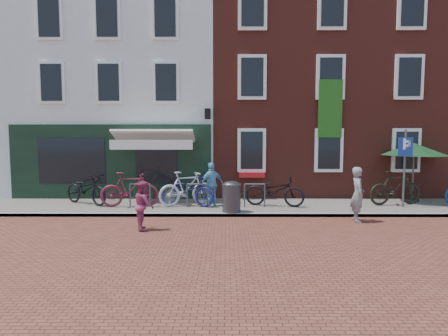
{
  "coord_description": "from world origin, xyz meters",
  "views": [
    {
      "loc": [
        -0.49,
        -12.42,
        2.7
      ],
      "look_at": [
        -0.56,
        0.93,
        1.49
      ],
      "focal_mm": 31.71,
      "sensor_mm": 36.0,
      "label": 1
    }
  ],
  "objects_px": {
    "boy": "(144,205)",
    "bicycle_5": "(396,188)",
    "bicycle_1": "(130,190)",
    "bicycle_3": "(186,188)",
    "bicycle_2": "(187,190)",
    "parking_sign": "(405,158)",
    "woman": "(358,194)",
    "bicycle_0": "(86,189)",
    "parasol": "(414,147)",
    "litter_bin": "(231,195)",
    "bicycle_4": "(275,191)",
    "cafe_person": "(212,184)"
  },
  "relations": [
    {
      "from": "bicycle_5",
      "to": "litter_bin",
      "type": "bearing_deg",
      "value": 91.37
    },
    {
      "from": "parking_sign",
      "to": "bicycle_5",
      "type": "bearing_deg",
      "value": 101.22
    },
    {
      "from": "parking_sign",
      "to": "bicycle_0",
      "type": "distance_m",
      "value": 11.29
    },
    {
      "from": "woman",
      "to": "cafe_person",
      "type": "bearing_deg",
      "value": 69.03
    },
    {
      "from": "bicycle_3",
      "to": "bicycle_1",
      "type": "bearing_deg",
      "value": 73.21
    },
    {
      "from": "boy",
      "to": "bicycle_4",
      "type": "height_order",
      "value": "boy"
    },
    {
      "from": "woman",
      "to": "bicycle_0",
      "type": "bearing_deg",
      "value": 79.37
    },
    {
      "from": "parasol",
      "to": "boy",
      "type": "height_order",
      "value": "parasol"
    },
    {
      "from": "bicycle_1",
      "to": "parasol",
      "type": "bearing_deg",
      "value": -88.05
    },
    {
      "from": "bicycle_4",
      "to": "bicycle_1",
      "type": "bearing_deg",
      "value": 107.85
    },
    {
      "from": "parking_sign",
      "to": "boy",
      "type": "distance_m",
      "value": 8.97
    },
    {
      "from": "bicycle_2",
      "to": "woman",
      "type": "bearing_deg",
      "value": -88.39
    },
    {
      "from": "litter_bin",
      "to": "woman",
      "type": "distance_m",
      "value": 3.91
    },
    {
      "from": "bicycle_1",
      "to": "bicycle_4",
      "type": "distance_m",
      "value": 5.07
    },
    {
      "from": "bicycle_5",
      "to": "bicycle_3",
      "type": "bearing_deg",
      "value": 79.79
    },
    {
      "from": "litter_bin",
      "to": "bicycle_1",
      "type": "relative_size",
      "value": 0.54
    },
    {
      "from": "parking_sign",
      "to": "bicycle_2",
      "type": "relative_size",
      "value": 1.29
    },
    {
      "from": "bicycle_4",
      "to": "woman",
      "type": "bearing_deg",
      "value": -115.2
    },
    {
      "from": "woman",
      "to": "bicycle_4",
      "type": "bearing_deg",
      "value": 52.61
    },
    {
      "from": "parasol",
      "to": "cafe_person",
      "type": "distance_m",
      "value": 7.71
    },
    {
      "from": "cafe_person",
      "to": "bicycle_2",
      "type": "bearing_deg",
      "value": -29.71
    },
    {
      "from": "parking_sign",
      "to": "parasol",
      "type": "height_order",
      "value": "parking_sign"
    },
    {
      "from": "bicycle_5",
      "to": "woman",
      "type": "bearing_deg",
      "value": 125.36
    },
    {
      "from": "cafe_person",
      "to": "bicycle_0",
      "type": "xyz_separation_m",
      "value": [
        -4.55,
        0.24,
        -0.22
      ]
    },
    {
      "from": "cafe_person",
      "to": "bicycle_2",
      "type": "height_order",
      "value": "cafe_person"
    },
    {
      "from": "parking_sign",
      "to": "bicycle_3",
      "type": "distance_m",
      "value": 7.67
    },
    {
      "from": "boy",
      "to": "bicycle_3",
      "type": "height_order",
      "value": "boy"
    },
    {
      "from": "bicycle_1",
      "to": "bicycle_3",
      "type": "xyz_separation_m",
      "value": [
        1.94,
        0.3,
        0.0
      ]
    },
    {
      "from": "cafe_person",
      "to": "bicycle_4",
      "type": "height_order",
      "value": "cafe_person"
    },
    {
      "from": "bicycle_0",
      "to": "parking_sign",
      "type": "bearing_deg",
      "value": -60.49
    },
    {
      "from": "parking_sign",
      "to": "parasol",
      "type": "xyz_separation_m",
      "value": [
        0.88,
        1.21,
        0.33
      ]
    },
    {
      "from": "litter_bin",
      "to": "bicycle_4",
      "type": "relative_size",
      "value": 0.52
    },
    {
      "from": "cafe_person",
      "to": "bicycle_3",
      "type": "bearing_deg",
      "value": -32.89
    },
    {
      "from": "litter_bin",
      "to": "boy",
      "type": "height_order",
      "value": "boy"
    },
    {
      "from": "woman",
      "to": "parasol",
      "type": "bearing_deg",
      "value": -42.01
    },
    {
      "from": "litter_bin",
      "to": "bicycle_0",
      "type": "bearing_deg",
      "value": 165.16
    },
    {
      "from": "cafe_person",
      "to": "bicycle_1",
      "type": "height_order",
      "value": "cafe_person"
    },
    {
      "from": "bicycle_2",
      "to": "bicycle_5",
      "type": "height_order",
      "value": "bicycle_5"
    },
    {
      "from": "bicycle_1",
      "to": "parking_sign",
      "type": "bearing_deg",
      "value": -94.68
    },
    {
      "from": "woman",
      "to": "bicycle_2",
      "type": "xyz_separation_m",
      "value": [
        -5.36,
        2.04,
        -0.18
      ]
    },
    {
      "from": "litter_bin",
      "to": "bicycle_3",
      "type": "bearing_deg",
      "value": 143.34
    },
    {
      "from": "litter_bin",
      "to": "bicycle_1",
      "type": "bearing_deg",
      "value": 165.95
    },
    {
      "from": "bicycle_1",
      "to": "bicycle_2",
      "type": "bearing_deg",
      "value": -87.49
    },
    {
      "from": "bicycle_4",
      "to": "litter_bin",
      "type": "bearing_deg",
      "value": 140.67
    },
    {
      "from": "boy",
      "to": "bicycle_5",
      "type": "height_order",
      "value": "boy"
    },
    {
      "from": "bicycle_1",
      "to": "bicycle_5",
      "type": "distance_m",
      "value": 9.45
    },
    {
      "from": "bicycle_1",
      "to": "bicycle_4",
      "type": "height_order",
      "value": "bicycle_1"
    },
    {
      "from": "bicycle_4",
      "to": "cafe_person",
      "type": "bearing_deg",
      "value": 103.76
    },
    {
      "from": "bicycle_0",
      "to": "bicycle_4",
      "type": "distance_m",
      "value": 6.78
    },
    {
      "from": "bicycle_2",
      "to": "bicycle_3",
      "type": "relative_size",
      "value": 1.03
    }
  ]
}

